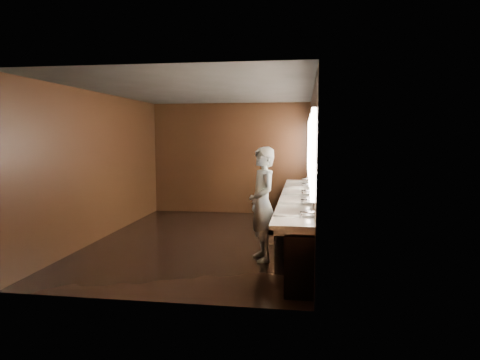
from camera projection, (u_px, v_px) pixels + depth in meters
The scene contains 10 objects.
floor at pixel (204, 241), 8.10m from camera, with size 6.00×6.00×0.00m, color black.
ceiling at pixel (202, 91), 7.81m from camera, with size 4.00×6.00×0.02m, color #2D2D2B.
wall_back at pixel (230, 159), 10.91m from camera, with size 4.00×0.02×2.80m, color black.
wall_front at pixel (143, 186), 5.00m from camera, with size 4.00×0.02×2.80m, color black.
wall_left at pixel (102, 166), 8.25m from camera, with size 0.02×6.00×2.80m, color black.
wall_right at pixel (312, 168), 7.66m from camera, with size 0.02×6.00×2.80m, color black.
sink_counter at pixel (299, 218), 7.79m from camera, with size 0.55×5.40×1.01m.
mirror_band at pixel (311, 149), 7.63m from camera, with size 0.06×5.03×1.15m.
person at pixel (262, 204), 6.78m from camera, with size 0.66×0.43×1.81m, color #96B8DF.
trash_bin at pixel (286, 239), 7.09m from camera, with size 0.36×0.36×0.56m, color black.
Camera 1 is at (1.86, -7.75, 1.99)m, focal length 32.00 mm.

